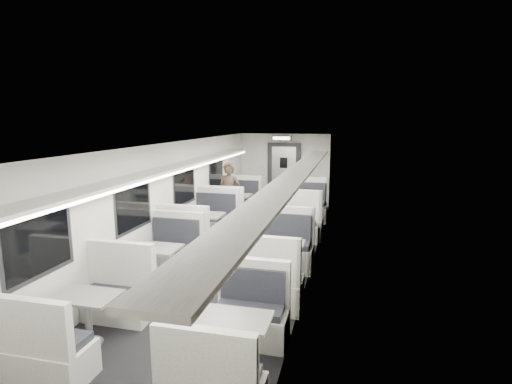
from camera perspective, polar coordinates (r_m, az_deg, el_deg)
The scene contains 19 objects.
room at distance 7.66m, azimuth -3.48°, elevation -2.28°, with size 3.24×12.24×2.64m.
booth_left_a at distance 11.41m, azimuth -3.05°, elevation -2.21°, with size 1.08×2.19×1.17m.
booth_left_b at distance 9.05m, azimuth -7.75°, elevation -5.53°, with size 1.13×2.30×1.23m.
booth_left_c at distance 7.14m, azimuth -14.30°, elevation -10.40°, with size 1.05×2.14×1.14m.
booth_left_d at distance 5.78m, azimuth -22.83°, elevation -16.40°, with size 0.96×1.95×1.04m.
booth_right_a at distance 10.66m, azimuth 6.75°, elevation -3.06°, with size 1.14×2.31×1.23m.
booth_right_b at distance 8.90m, azimuth 5.29°, elevation -6.04°, with size 1.01×2.04×1.09m.
booth_right_c at distance 7.04m, azimuth 2.91°, elevation -10.20°, with size 1.11×2.25×1.20m.
booth_right_d at distance 4.83m, azimuth -3.11°, elevation -21.05°, with size 0.98×1.99×1.07m.
passenger at distance 10.61m, azimuth -3.88°, elevation -0.48°, with size 0.64×0.42×1.76m, color black.
window_a at distance 11.27m, azimuth -5.66°, elevation 2.55°, with size 0.02×1.18×0.84m, color black.
window_b at distance 9.25m, azimuth -10.15°, elevation 0.72°, with size 0.02×1.18×0.84m, color black.
window_c at distance 7.33m, azimuth -17.05°, elevation -2.11°, with size 0.02×1.18×0.84m, color black.
window_d at distance 5.61m, azimuth -28.55°, elevation -6.70°, with size 0.02×1.18×0.84m, color black.
luggage_rack_left at distance 7.72m, azimuth -13.08°, elevation 2.97°, with size 0.46×10.40×0.09m.
luggage_rack_right at distance 6.97m, azimuth 5.55°, elevation 2.42°, with size 0.46×10.40×0.09m.
vestibule_door at distance 13.38m, azimuth 3.99°, elevation 2.47°, with size 1.10×0.13×2.10m.
exit_sign at distance 12.79m, azimuth 3.69°, elevation 7.69°, with size 0.62×0.12×0.16m.
wall_notice at distance 13.21m, azimuth 7.22°, elevation 4.32°, with size 0.32×0.02×0.40m, color white.
Camera 1 is at (2.21, -7.14, 2.88)m, focal length 28.00 mm.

